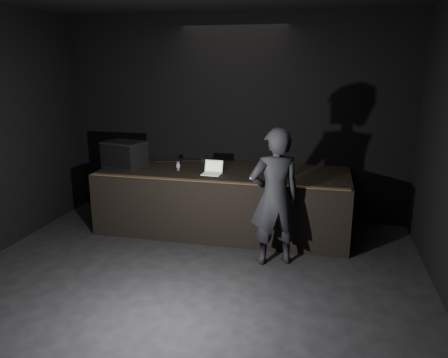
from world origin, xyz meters
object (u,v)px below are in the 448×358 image
stage_riser (224,200)px  beer_can (178,166)px  person (275,197)px  stage_monitor (124,154)px  laptop (212,171)px

stage_riser → beer_can: (-0.73, -0.14, 0.57)m
stage_riser → person: 1.52m
beer_can → stage_riser: bearing=11.2°
stage_monitor → laptop: 1.56m
stage_riser → stage_monitor: stage_monitor is taller
stage_riser → person: person is taller
beer_can → stage_monitor: bearing=179.7°
laptop → beer_can: size_ratio=2.10×
laptop → person: (1.08, -0.85, -0.11)m
beer_can → person: person is taller
stage_monitor → person: 2.81m
stage_riser → beer_can: bearing=-168.8°
beer_can → person: 1.94m
laptop → stage_monitor: bearing=179.1°
laptop → beer_can: bearing=173.2°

